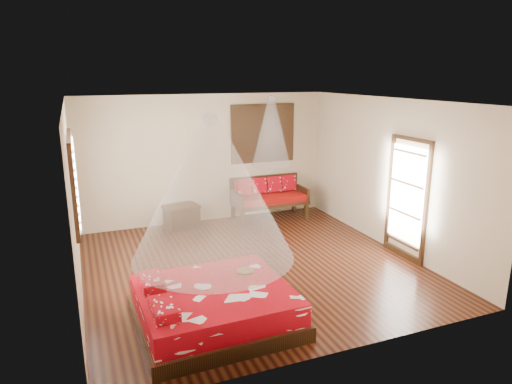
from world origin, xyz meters
TOP-DOWN VIEW (x-y plane):
  - room at (0.00, 0.00)m, footprint 5.54×5.54m
  - bed at (-1.15, -1.59)m, footprint 2.06×1.87m
  - daybed at (1.34, 2.38)m, footprint 1.67×0.74m
  - storage_chest at (-0.66, 2.45)m, footprint 0.80×0.65m
  - shutter_panel at (1.34, 2.72)m, footprint 1.52×0.06m
  - window_left at (-2.71, 0.20)m, footprint 0.10×1.74m
  - glazed_door at (2.72, -0.60)m, footprint 0.08×1.02m
  - wine_tray at (-0.58, -1.24)m, footprint 0.24×0.24m
  - mosquito_net_main at (-1.13, -1.59)m, footprint 2.05×2.05m
  - mosquito_net_daybed at (1.34, 2.25)m, footprint 0.85×0.85m

SIDE VIEW (x-z plane):
  - storage_chest at x=-0.66m, z-range 0.00..0.49m
  - bed at x=-1.15m, z-range -0.07..0.57m
  - daybed at x=1.34m, z-range 0.05..0.99m
  - wine_tray at x=-0.58m, z-range 0.45..0.65m
  - glazed_door at x=2.72m, z-range -0.01..2.15m
  - room at x=0.00m, z-range -0.02..2.82m
  - window_left at x=-2.71m, z-range 1.03..2.37m
  - mosquito_net_main at x=-1.13m, z-range 0.95..2.75m
  - shutter_panel at x=1.34m, z-range 1.24..2.56m
  - mosquito_net_daybed at x=1.34m, z-range 1.25..2.75m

